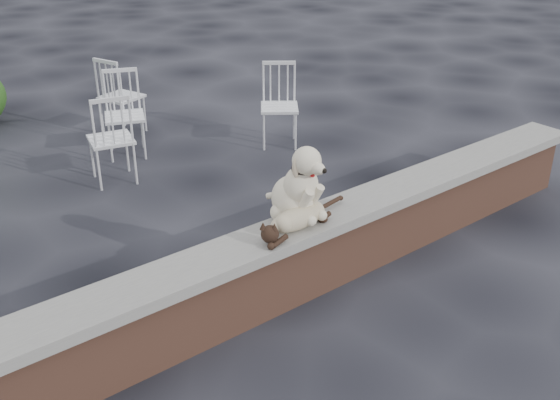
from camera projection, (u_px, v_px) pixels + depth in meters
ground at (315, 284)px, 5.03m from camera, size 60.00×60.00×0.00m
brick_wall at (316, 256)px, 4.92m from camera, size 6.00×0.30×0.50m
capstone at (317, 222)px, 4.79m from camera, size 6.20×0.40×0.08m
dog at (293, 180)px, 4.64m from camera, size 0.45×0.56×0.60m
cat at (298, 217)px, 4.58m from camera, size 1.10×0.39×0.18m
chair_c at (111, 138)px, 6.54m from camera, size 0.68×0.68×0.94m
chair_b at (124, 115)px, 7.17m from camera, size 0.74×0.74×0.94m
chair_d at (279, 106)px, 7.46m from camera, size 0.78×0.78×0.94m
chair_e at (121, 95)px, 7.82m from camera, size 0.71×0.71×0.94m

